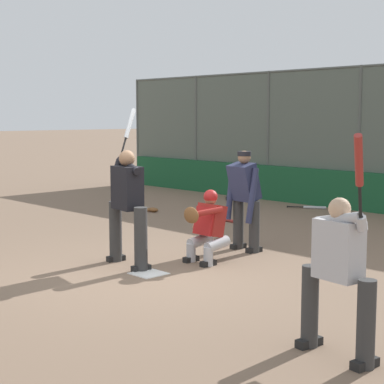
{
  "coord_description": "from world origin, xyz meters",
  "views": [
    {
      "loc": [
        -6.71,
        5.57,
        2.18
      ],
      "look_at": [
        0.18,
        -1.0,
        1.05
      ],
      "focal_mm": 60.0,
      "sensor_mm": 36.0,
      "label": 1
    }
  ],
  "objects_px": {
    "spare_bat_near_backstop": "(231,221)",
    "spare_bat_by_padding": "(227,197)",
    "catcher_behind_plate": "(207,225)",
    "spare_bat_first_base_side": "(312,207)",
    "umpire_home": "(244,198)",
    "fielding_glove_on_dirt": "(153,210)",
    "batter_at_plate": "(127,203)",
    "batter_on_deck": "(338,272)"
  },
  "relations": [
    {
      "from": "catcher_behind_plate",
      "to": "fielding_glove_on_dirt",
      "type": "height_order",
      "value": "catcher_behind_plate"
    },
    {
      "from": "catcher_behind_plate",
      "to": "spare_bat_first_base_side",
      "type": "height_order",
      "value": "catcher_behind_plate"
    },
    {
      "from": "umpire_home",
      "to": "spare_bat_first_base_side",
      "type": "distance_m",
      "value": 5.22
    },
    {
      "from": "catcher_behind_plate",
      "to": "umpire_home",
      "type": "relative_size",
      "value": 0.67
    },
    {
      "from": "batter_at_plate",
      "to": "batter_on_deck",
      "type": "distance_m",
      "value": 4.24
    },
    {
      "from": "spare_bat_by_padding",
      "to": "spare_bat_first_base_side",
      "type": "relative_size",
      "value": 0.84
    },
    {
      "from": "batter_on_deck",
      "to": "spare_bat_near_backstop",
      "type": "relative_size",
      "value": 2.4
    },
    {
      "from": "catcher_behind_plate",
      "to": "spare_bat_near_backstop",
      "type": "distance_m",
      "value": 3.71
    },
    {
      "from": "batter_on_deck",
      "to": "spare_bat_first_base_side",
      "type": "bearing_deg",
      "value": 134.32
    },
    {
      "from": "batter_at_plate",
      "to": "catcher_behind_plate",
      "type": "xyz_separation_m",
      "value": [
        -0.65,
        -0.98,
        -0.36
      ]
    },
    {
      "from": "catcher_behind_plate",
      "to": "spare_bat_first_base_side",
      "type": "bearing_deg",
      "value": -67.3
    },
    {
      "from": "batter_on_deck",
      "to": "fielding_glove_on_dirt",
      "type": "height_order",
      "value": "batter_on_deck"
    },
    {
      "from": "batter_on_deck",
      "to": "spare_bat_near_backstop",
      "type": "height_order",
      "value": "batter_on_deck"
    },
    {
      "from": "batter_on_deck",
      "to": "fielding_glove_on_dirt",
      "type": "distance_m",
      "value": 9.19
    },
    {
      "from": "spare_bat_near_backstop",
      "to": "spare_bat_by_padding",
      "type": "relative_size",
      "value": 1.28
    },
    {
      "from": "spare_bat_near_backstop",
      "to": "batter_on_deck",
      "type": "bearing_deg",
      "value": -33.76
    },
    {
      "from": "fielding_glove_on_dirt",
      "to": "batter_on_deck",
      "type": "bearing_deg",
      "value": 150.32
    },
    {
      "from": "umpire_home",
      "to": "fielding_glove_on_dirt",
      "type": "relative_size",
      "value": 5.8
    },
    {
      "from": "spare_bat_first_base_side",
      "to": "spare_bat_near_backstop",
      "type": "bearing_deg",
      "value": -122.3
    },
    {
      "from": "spare_bat_first_base_side",
      "to": "batter_on_deck",
      "type": "bearing_deg",
      "value": -85.58
    },
    {
      "from": "batter_at_plate",
      "to": "umpire_home",
      "type": "xyz_separation_m",
      "value": [
        -0.47,
        -2.01,
        -0.05
      ]
    },
    {
      "from": "catcher_behind_plate",
      "to": "spare_bat_by_padding",
      "type": "bearing_deg",
      "value": -47.72
    },
    {
      "from": "fielding_glove_on_dirt",
      "to": "spare_bat_by_padding",
      "type": "bearing_deg",
      "value": -80.97
    },
    {
      "from": "catcher_behind_plate",
      "to": "fielding_glove_on_dirt",
      "type": "bearing_deg",
      "value": -29.83
    },
    {
      "from": "batter_at_plate",
      "to": "batter_on_deck",
      "type": "xyz_separation_m",
      "value": [
        -4.15,
        0.86,
        -0.13
      ]
    },
    {
      "from": "batter_at_plate",
      "to": "spare_bat_by_padding",
      "type": "bearing_deg",
      "value": -48.23
    },
    {
      "from": "spare_bat_first_base_side",
      "to": "catcher_behind_plate",
      "type": "bearing_deg",
      "value": -101.42
    },
    {
      "from": "batter_at_plate",
      "to": "spare_bat_near_backstop",
      "type": "relative_size",
      "value": 2.69
    },
    {
      "from": "spare_bat_near_backstop",
      "to": "batter_at_plate",
      "type": "bearing_deg",
      "value": -62.09
    },
    {
      "from": "catcher_behind_plate",
      "to": "spare_bat_first_base_side",
      "type": "relative_size",
      "value": 1.37
    },
    {
      "from": "spare_bat_near_backstop",
      "to": "spare_bat_by_padding",
      "type": "distance_m",
      "value": 3.86
    },
    {
      "from": "spare_bat_near_backstop",
      "to": "spare_bat_by_padding",
      "type": "xyz_separation_m",
      "value": [
        2.7,
        -2.76,
        -0.0
      ]
    },
    {
      "from": "umpire_home",
      "to": "fielding_glove_on_dirt",
      "type": "xyz_separation_m",
      "value": [
        4.28,
        -1.66,
        -0.82
      ]
    },
    {
      "from": "umpire_home",
      "to": "spare_bat_near_backstop",
      "type": "distance_m",
      "value": 2.91
    },
    {
      "from": "umpire_home",
      "to": "spare_bat_first_base_side",
      "type": "height_order",
      "value": "umpire_home"
    },
    {
      "from": "catcher_behind_plate",
      "to": "batter_on_deck",
      "type": "bearing_deg",
      "value": 153.74
    },
    {
      "from": "spare_bat_near_backstop",
      "to": "umpire_home",
      "type": "bearing_deg",
      "value": -36.78
    },
    {
      "from": "spare_bat_by_padding",
      "to": "spare_bat_first_base_side",
      "type": "height_order",
      "value": "same"
    },
    {
      "from": "batter_at_plate",
      "to": "spare_bat_near_backstop",
      "type": "distance_m",
      "value": 4.31
    },
    {
      "from": "batter_at_plate",
      "to": "umpire_home",
      "type": "distance_m",
      "value": 2.07
    },
    {
      "from": "batter_on_deck",
      "to": "spare_bat_near_backstop",
      "type": "bearing_deg",
      "value": 147.42
    },
    {
      "from": "fielding_glove_on_dirt",
      "to": "catcher_behind_plate",
      "type": "bearing_deg",
      "value": 148.79
    }
  ]
}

